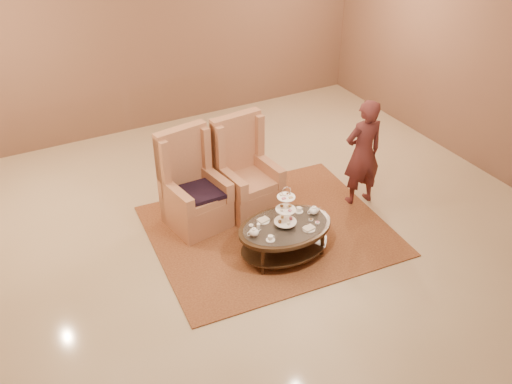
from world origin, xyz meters
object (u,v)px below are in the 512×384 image
tea_table (285,231)px  person (363,153)px  armchair_left (193,194)px  armchair_right (245,179)px

tea_table → person: person is taller
armchair_left → person: (2.30, -0.64, 0.34)m
armchair_left → armchair_right: (0.78, -0.00, 0.00)m
armchair_right → person: size_ratio=0.86×
armchair_left → armchair_right: bearing=-9.3°
tea_table → person: (1.57, 0.56, 0.42)m
armchair_left → armchair_right: 0.78m
person → armchair_left: bearing=-11.1°
tea_table → armchair_right: size_ratio=0.91×
armchair_left → armchair_right: size_ratio=0.99×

